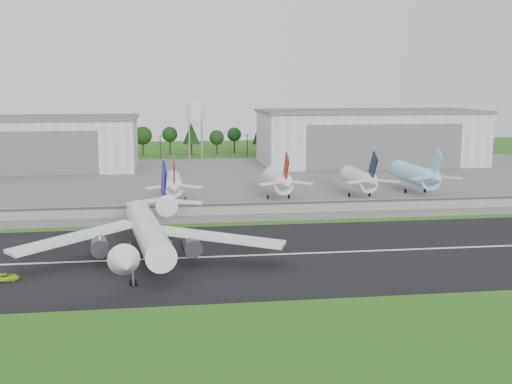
{
  "coord_description": "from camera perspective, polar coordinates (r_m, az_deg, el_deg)",
  "views": [
    {
      "loc": [
        -19.39,
        -124.39,
        36.99
      ],
      "look_at": [
        3.88,
        40.0,
        9.0
      ],
      "focal_mm": 45.0,
      "sensor_mm": 36.0,
      "label": 1
    }
  ],
  "objects": [
    {
      "name": "ground_vehicle",
      "position": [
        131.68,
        -21.36,
        -7.06
      ],
      "size": [
        5.23,
        2.99,
        1.38
      ],
      "primitive_type": "imported",
      "rotation": [
        0.0,
        0.0,
        1.72
      ],
      "color": "#AED018",
      "rests_on": "runway"
    },
    {
      "name": "blast_fence",
      "position": [
        183.82,
        -1.85,
        -1.47
      ],
      "size": [
        240.0,
        0.61,
        3.5
      ],
      "color": "gray",
      "rests_on": "ground"
    },
    {
      "name": "apron",
      "position": [
        247.92,
        -3.48,
        0.98
      ],
      "size": [
        320.0,
        150.0,
        0.1
      ],
      "primitive_type": "cube",
      "color": "slate",
      "rests_on": "ground"
    },
    {
      "name": "parked_jet_red_b",
      "position": [
        206.46,
        2.08,
        1.01
      ],
      "size": [
        7.36,
        31.29,
        16.81
      ],
      "color": "white",
      "rests_on": "ground"
    },
    {
      "name": "runway_centerline",
      "position": [
        140.7,
        0.15,
        -5.63
      ],
      "size": [
        220.0,
        1.0,
        0.02
      ],
      "primitive_type": "cube",
      "color": "white",
      "rests_on": "runway"
    },
    {
      "name": "water_tower",
      "position": [
        309.97,
        -5.43,
        7.23
      ],
      "size": [
        8.4,
        8.4,
        29.4
      ],
      "color": "#99999E",
      "rests_on": "ground"
    },
    {
      "name": "hangar_east",
      "position": [
        305.29,
        10.02,
        4.85
      ],
      "size": [
        102.0,
        47.0,
        25.2
      ],
      "color": "silver",
      "rests_on": "ground"
    },
    {
      "name": "hangar_west",
      "position": [
        296.67,
        -19.87,
        4.1
      ],
      "size": [
        97.0,
        44.0,
        23.2
      ],
      "color": "silver",
      "rests_on": "ground"
    },
    {
      "name": "parked_jet_red_a",
      "position": [
        203.31,
        -7.31,
        0.7
      ],
      "size": [
        7.36,
        31.29,
        16.42
      ],
      "color": "white",
      "rests_on": "ground"
    },
    {
      "name": "utility_poles",
      "position": [
        327.06,
        -4.61,
        3.04
      ],
      "size": [
        230.0,
        3.0,
        12.0
      ],
      "primitive_type": null,
      "color": "black",
      "rests_on": "ground"
    },
    {
      "name": "parked_jet_skyblue",
      "position": [
        224.8,
        14.16,
        1.49
      ],
      "size": [
        7.36,
        37.29,
        17.11
      ],
      "color": "#93D9FF",
      "rests_on": "ground"
    },
    {
      "name": "runway",
      "position": [
        140.71,
        0.15,
        -5.65
      ],
      "size": [
        320.0,
        60.0,
        0.1
      ],
      "primitive_type": "cube",
      "color": "black",
      "rests_on": "ground"
    },
    {
      "name": "treeline",
      "position": [
        341.95,
        -4.77,
        3.33
      ],
      "size": [
        320.0,
        16.0,
        22.0
      ],
      "primitive_type": null,
      "color": "black",
      "rests_on": "ground"
    },
    {
      "name": "parked_jet_navy",
      "position": [
        212.92,
        9.33,
        1.14
      ],
      "size": [
        7.36,
        31.29,
        16.74
      ],
      "color": "silver",
      "rests_on": "ground"
    },
    {
      "name": "ground",
      "position": [
        131.21,
        0.78,
        -6.81
      ],
      "size": [
        600.0,
        600.0,
        0.0
      ],
      "primitive_type": "plane",
      "color": "#2C6417",
      "rests_on": "ground"
    },
    {
      "name": "main_airliner",
      "position": [
        137.81,
        -9.6,
        -4.04
      ],
      "size": [
        56.78,
        59.23,
        18.17
      ],
      "rotation": [
        0.0,
        0.0,
        3.27
      ],
      "color": "white",
      "rests_on": "runway"
    }
  ]
}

